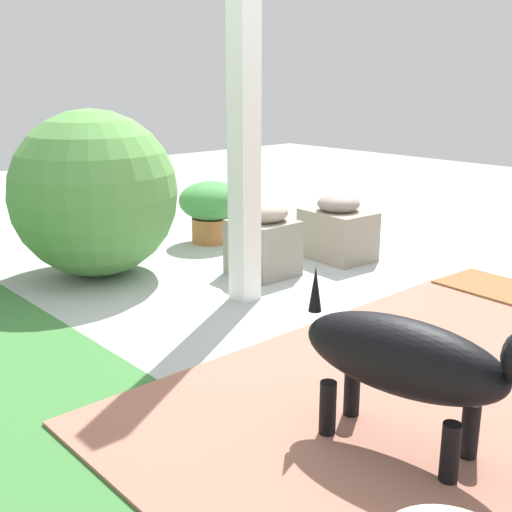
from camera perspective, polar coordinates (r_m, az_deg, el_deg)
ground_plane at (r=3.42m, az=2.89°, el=-4.48°), size 12.00×12.00×0.00m
brick_path at (r=2.55m, az=17.48°, el=-12.51°), size 1.80×2.40×0.02m
porch_pillar at (r=3.33m, az=-1.08°, el=13.16°), size 0.13×0.13×2.06m
stone_planter_nearest at (r=4.29m, az=7.28°, el=2.36°), size 0.48×0.36×0.44m
stone_planter_near at (r=3.90m, az=0.62°, el=1.51°), size 0.37×0.33×0.46m
round_shrub at (r=3.97m, az=-14.20°, el=5.39°), size 1.00×1.00×1.00m
terracotta_pot_broad at (r=4.68m, az=-4.03°, el=4.42°), size 0.47×0.47×0.45m
dog at (r=2.07m, az=14.28°, el=-8.92°), size 0.85×0.34×0.58m
doormat at (r=3.89m, az=20.51°, el=-2.74°), size 0.60×0.44×0.03m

